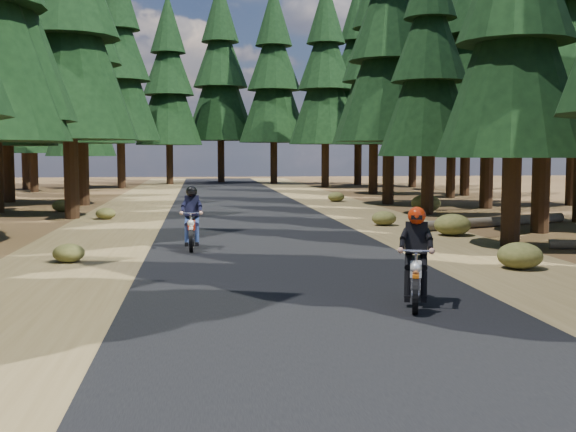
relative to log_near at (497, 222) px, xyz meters
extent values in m
plane|color=#49311A|center=(-7.77, -9.33, -0.16)|extent=(120.00, 120.00, 0.00)
cube|color=black|center=(-7.77, -4.33, -0.15)|extent=(6.00, 100.00, 0.01)
cube|color=brown|center=(-12.37, -4.33, -0.16)|extent=(3.20, 100.00, 0.01)
cube|color=brown|center=(-3.17, -4.33, -0.16)|extent=(3.20, 100.00, 0.01)
cylinder|color=black|center=(-1.72, -4.85, 2.10)|extent=(0.48, 0.48, 4.52)
cone|color=black|center=(-1.72, -4.85, 4.92)|extent=(3.84, 3.84, 5.65)
cylinder|color=black|center=(0.51, -1.94, 2.76)|extent=(0.53, 0.53, 5.84)
cone|color=black|center=(0.51, -1.94, 6.41)|extent=(4.96, 4.96, 7.30)
cylinder|color=black|center=(-14.13, 4.56, 2.70)|extent=(0.53, 0.53, 5.72)
cone|color=black|center=(-14.13, 4.56, 6.27)|extent=(4.86, 4.86, 7.15)
cylinder|color=black|center=(-0.80, 4.74, 2.09)|extent=(0.48, 0.48, 4.51)
cone|color=black|center=(-0.80, 4.74, 4.91)|extent=(3.83, 3.83, 5.64)
cone|color=black|center=(-0.80, 4.74, 6.94)|extent=(2.93, 2.93, 4.06)
cylinder|color=black|center=(2.70, 7.47, 3.08)|extent=(0.56, 0.56, 6.47)
cone|color=black|center=(2.70, 7.47, 7.12)|extent=(5.50, 5.50, 8.09)
cylinder|color=black|center=(-14.77, 11.42, 2.66)|extent=(0.53, 0.53, 5.64)
cone|color=black|center=(-14.77, 11.42, 6.18)|extent=(4.79, 4.79, 7.05)
cone|color=black|center=(-14.77, 11.42, 8.72)|extent=(3.67, 3.67, 5.08)
cylinder|color=black|center=(-0.85, 10.40, 2.75)|extent=(0.53, 0.53, 5.83)
cone|color=black|center=(-0.85, 10.40, 6.40)|extent=(4.95, 4.95, 7.29)
cone|color=black|center=(-0.85, 10.40, 9.02)|extent=(3.79, 3.79, 5.25)
cylinder|color=black|center=(-18.64, 13.89, 2.56)|extent=(0.52, 0.52, 5.45)
cone|color=black|center=(-18.64, 13.89, 5.97)|extent=(4.63, 4.63, 6.81)
cone|color=black|center=(-18.64, 13.89, 8.42)|extent=(3.54, 3.54, 4.90)
cylinder|color=black|center=(3.75, 14.82, 2.15)|extent=(0.48, 0.48, 4.61)
cone|color=black|center=(3.75, 14.82, 5.03)|extent=(3.92, 3.92, 5.77)
cone|color=black|center=(3.75, 14.82, 7.11)|extent=(3.00, 3.00, 4.15)
cone|color=black|center=(3.75, 14.82, 9.18)|extent=(2.08, 2.08, 3.46)
cylinder|color=black|center=(-15.89, 18.12, 2.05)|extent=(0.48, 0.48, 4.42)
cone|color=black|center=(-15.89, 18.12, 4.81)|extent=(3.76, 3.76, 5.52)
cone|color=black|center=(-15.89, 18.12, 6.80)|extent=(2.87, 2.87, 3.98)
cone|color=black|center=(-15.89, 18.12, 8.79)|extent=(1.99, 1.99, 3.31)
cylinder|color=black|center=(0.57, 19.08, 2.72)|extent=(0.53, 0.53, 5.76)
cone|color=black|center=(0.57, 19.08, 6.32)|extent=(4.90, 4.90, 7.21)
cone|color=black|center=(0.57, 19.08, 8.92)|extent=(3.75, 3.75, 5.19)
cylinder|color=black|center=(-19.57, 23.44, 2.21)|extent=(0.49, 0.49, 4.75)
cone|color=black|center=(-19.57, 23.44, 5.18)|extent=(4.04, 4.04, 5.93)
cone|color=black|center=(-19.57, 23.44, 7.32)|extent=(3.09, 3.09, 4.27)
cone|color=black|center=(-19.57, 23.44, 9.45)|extent=(2.14, 2.14, 3.56)
cylinder|color=black|center=(5.25, 22.76, 2.67)|extent=(0.53, 0.53, 5.66)
cone|color=black|center=(5.25, 22.76, 6.21)|extent=(4.81, 4.81, 7.07)
cone|color=black|center=(5.25, 22.76, 8.75)|extent=(3.68, 3.68, 5.09)
cone|color=black|center=(5.25, 22.76, 11.30)|extent=(2.55, 2.55, 4.24)
cylinder|color=black|center=(5.23, 16.67, 2.84)|extent=(0.54, 0.54, 6.00)
cone|color=black|center=(5.23, 16.67, 6.59)|extent=(5.10, 5.10, 7.50)
cone|color=black|center=(5.23, 16.67, 9.29)|extent=(3.90, 3.90, 5.40)
cylinder|color=black|center=(7.23, 8.67, 2.64)|extent=(0.52, 0.52, 5.60)
cone|color=black|center=(7.23, 8.67, 6.14)|extent=(4.76, 4.76, 7.00)
cylinder|color=black|center=(-14.77, 27.67, 3.04)|extent=(0.56, 0.56, 6.40)
cone|color=black|center=(-14.77, 27.67, 7.04)|extent=(5.44, 5.44, 8.00)
cone|color=black|center=(-14.77, 27.67, 9.92)|extent=(4.16, 4.16, 5.76)
cylinder|color=black|center=(-0.77, 27.67, 2.84)|extent=(0.54, 0.54, 6.00)
cone|color=black|center=(-0.77, 27.67, 6.59)|extent=(5.10, 5.10, 7.50)
cone|color=black|center=(-0.77, 27.67, 9.29)|extent=(3.90, 3.90, 5.40)
cone|color=black|center=(-0.77, 27.67, 11.99)|extent=(2.70, 2.70, 4.50)
cylinder|color=black|center=(-17.77, 30.67, 3.24)|extent=(0.57, 0.57, 6.80)
cone|color=black|center=(-17.77, 30.67, 7.49)|extent=(5.78, 5.78, 8.50)
cone|color=black|center=(-17.77, 30.67, 10.55)|extent=(4.42, 4.42, 6.12)
cylinder|color=black|center=(2.23, 30.67, 3.04)|extent=(0.56, 0.56, 6.40)
cone|color=black|center=(2.23, 30.67, 7.04)|extent=(5.44, 5.44, 8.00)
cone|color=black|center=(2.23, 30.67, 9.92)|extent=(4.16, 4.16, 5.76)
cone|color=black|center=(2.23, 30.67, 12.80)|extent=(2.88, 2.88, 4.80)
cylinder|color=black|center=(-11.77, 33.67, 2.84)|extent=(0.54, 0.54, 6.00)
cone|color=black|center=(-11.77, 33.67, 6.59)|extent=(5.10, 5.10, 7.50)
cone|color=black|center=(-11.77, 33.67, 9.29)|extent=(3.90, 3.90, 5.40)
cone|color=black|center=(-11.77, 33.67, 11.99)|extent=(2.70, 2.70, 4.50)
cylinder|color=black|center=(-3.77, 33.67, 3.04)|extent=(0.56, 0.56, 6.40)
cone|color=black|center=(-3.77, 33.67, 7.04)|extent=(5.44, 5.44, 8.00)
cone|color=black|center=(-3.77, 33.67, 9.92)|extent=(4.16, 4.16, 5.76)
cone|color=black|center=(-3.77, 33.67, 12.80)|extent=(2.88, 2.88, 4.80)
cylinder|color=black|center=(-7.77, 36.67, 3.24)|extent=(0.57, 0.57, 6.80)
cone|color=black|center=(-7.77, 36.67, 7.49)|extent=(5.78, 5.78, 8.50)
cone|color=black|center=(-7.77, 36.67, 10.55)|extent=(4.42, 4.42, 6.12)
cone|color=black|center=(-7.77, 36.67, 13.61)|extent=(3.06, 3.06, 5.10)
cylinder|color=black|center=(-20.77, 26.67, 2.64)|extent=(0.52, 0.52, 5.60)
cone|color=black|center=(-20.77, 26.67, 6.14)|extent=(4.76, 4.76, 7.00)
cone|color=black|center=(-20.77, 26.67, 8.66)|extent=(3.64, 3.64, 5.04)
cone|color=black|center=(-20.77, 26.67, 11.18)|extent=(2.52, 2.52, 4.20)
cylinder|color=black|center=(5.23, 26.67, 2.84)|extent=(0.54, 0.54, 6.00)
cone|color=black|center=(5.23, 26.67, 6.59)|extent=(5.10, 5.10, 7.50)
cone|color=black|center=(5.23, 26.67, 9.29)|extent=(3.90, 3.90, 5.40)
cone|color=black|center=(5.23, 26.67, 11.99)|extent=(2.70, 2.70, 4.50)
cylinder|color=#4C4233|center=(0.00, 0.00, 0.00)|extent=(5.79, 2.77, 0.32)
ellipsoid|color=#474C1E|center=(-15.03, 7.70, 0.10)|extent=(0.86, 0.86, 0.51)
ellipsoid|color=#474C1E|center=(-3.05, -8.30, 0.11)|extent=(0.92, 0.92, 0.55)
ellipsoid|color=#474C1E|center=(-12.89, 4.10, 0.05)|extent=(0.70, 0.70, 0.42)
ellipsoid|color=#474C1E|center=(-12.37, -6.25, 0.05)|extent=(0.68, 0.68, 0.41)
ellipsoid|color=#474C1E|center=(-2.92, 12.34, 0.08)|extent=(0.81, 0.81, 0.48)
ellipsoid|color=#474C1E|center=(-0.47, 5.91, 0.19)|extent=(1.18, 1.18, 0.71)
ellipsoid|color=#474C1E|center=(-2.34, -2.35, 0.15)|extent=(1.05, 1.05, 0.63)
ellipsoid|color=#474C1E|center=(-3.55, 0.72, 0.08)|extent=(0.80, 0.80, 0.48)
cube|color=black|center=(-6.25, -11.58, 0.88)|extent=(0.39, 0.30, 0.50)
sphere|color=#B22307|center=(-6.25, -11.58, 1.24)|extent=(0.35, 0.35, 0.28)
cube|color=black|center=(-9.74, -4.45, 0.89)|extent=(0.35, 0.22, 0.50)
sphere|color=black|center=(-9.74, -4.45, 1.26)|extent=(0.29, 0.29, 0.28)
camera|label=1|loc=(-9.54, -22.22, 2.20)|focal=45.00mm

